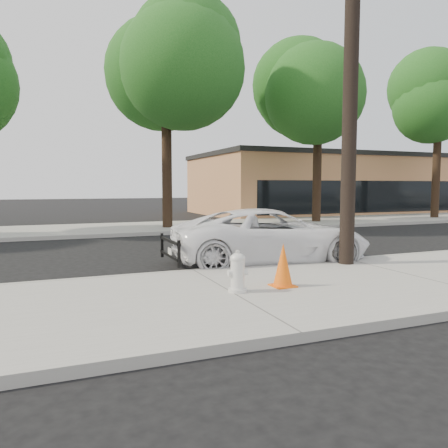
{
  "coord_description": "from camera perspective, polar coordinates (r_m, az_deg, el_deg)",
  "views": [
    {
      "loc": [
        -2.88,
        -11.07,
        1.98
      ],
      "look_at": [
        1.28,
        -0.72,
        1.0
      ],
      "focal_mm": 35.0,
      "sensor_mm": 36.0,
      "label": 1
    }
  ],
  "objects": [
    {
      "name": "traffic_cone",
      "position": [
        8.03,
        7.72,
        -5.4
      ],
      "size": [
        0.42,
        0.42,
        0.79
      ],
      "rotation": [
        0.0,
        0.0,
        0.03
      ],
      "color": "#FF630D",
      "rests_on": "near_sidewalk"
    },
    {
      "name": "ground",
      "position": [
        11.6,
        -7.25,
        -4.85
      ],
      "size": [
        120.0,
        120.0,
        0.0
      ],
      "primitive_type": "plane",
      "color": "black",
      "rests_on": "ground"
    },
    {
      "name": "police_cruiser",
      "position": [
        11.21,
        6.13,
        -1.56
      ],
      "size": [
        5.28,
        2.92,
        1.4
      ],
      "primitive_type": "imported",
      "rotation": [
        0.0,
        0.0,
        1.45
      ],
      "color": "white",
      "rests_on": "ground"
    },
    {
      "name": "near_sidewalk",
      "position": [
        7.6,
        1.12,
        -9.5
      ],
      "size": [
        90.0,
        4.4,
        0.15
      ],
      "primitive_type": "cube",
      "color": "gray",
      "rests_on": "ground"
    },
    {
      "name": "tree_c",
      "position": [
        20.0,
        -6.86,
        19.24
      ],
      "size": [
        4.96,
        4.8,
        9.55
      ],
      "color": "black",
      "rests_on": "far_sidewalk"
    },
    {
      "name": "building_main",
      "position": [
        33.0,
        13.03,
        4.91
      ],
      "size": [
        18.0,
        10.0,
        4.0
      ],
      "primitive_type": "cube",
      "color": "#C97953",
      "rests_on": "ground"
    },
    {
      "name": "far_sidewalk",
      "position": [
        19.87,
        -13.48,
        -0.63
      ],
      "size": [
        90.0,
        5.0,
        0.15
      ],
      "primitive_type": "cube",
      "color": "gray",
      "rests_on": "ground"
    },
    {
      "name": "tree_d",
      "position": [
        23.49,
        12.85,
        15.64
      ],
      "size": [
        4.5,
        4.35,
        8.75
      ],
      "color": "black",
      "rests_on": "far_sidewalk"
    },
    {
      "name": "tree_e",
      "position": [
        28.65,
        26.81,
        13.95
      ],
      "size": [
        4.8,
        4.65,
        9.25
      ],
      "color": "black",
      "rests_on": "far_sidewalk"
    },
    {
      "name": "fire_hydrant",
      "position": [
        7.57,
        1.79,
        -6.43
      ],
      "size": [
        0.35,
        0.33,
        0.68
      ],
      "rotation": [
        0.0,
        0.0,
        -0.07
      ],
      "color": "silver",
      "rests_on": "near_sidewalk"
    },
    {
      "name": "curb_near",
      "position": [
        9.61,
        -4.05,
        -6.43
      ],
      "size": [
        90.0,
        0.12,
        0.16
      ],
      "primitive_type": "cube",
      "color": "#9E9B93",
      "rests_on": "ground"
    },
    {
      "name": "utility_pole",
      "position": [
        10.93,
        16.26,
        19.23
      ],
      "size": [
        1.4,
        0.34,
        9.0
      ],
      "color": "black",
      "rests_on": "near_sidewalk"
    }
  ]
}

